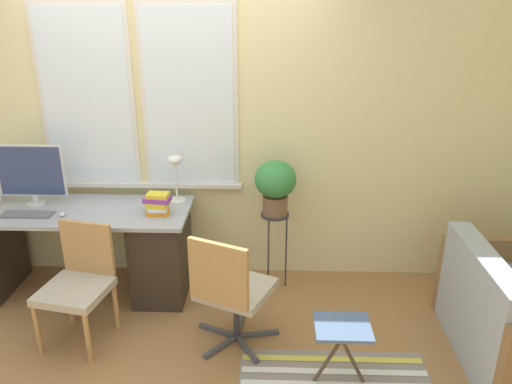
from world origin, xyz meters
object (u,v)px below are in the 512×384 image
folding_stool (342,332)px  desk_lamp (175,168)px  office_chair_swivel (231,289)px  plant_stand (275,225)px  keyboard (27,214)px  potted_plant (275,183)px  desk_chair_wooden (78,281)px  book_stack (158,204)px  mouse (63,214)px  monitor (31,173)px

folding_stool → desk_lamp: bearing=135.3°
office_chair_swivel → plant_stand: 0.85m
office_chair_swivel → plant_stand: office_chair_swivel is taller
keyboard → potted_plant: (1.92, 0.25, 0.19)m
desk_chair_wooden → office_chair_swivel: office_chair_swivel is taller
keyboard → potted_plant: potted_plant is taller
keyboard → folding_stool: size_ratio=0.89×
book_stack → office_chair_swivel: size_ratio=0.24×
folding_stool → book_stack: bearing=144.4°
mouse → folding_stool: mouse is taller
desk_lamp → plant_stand: size_ratio=0.58×
mouse → plant_stand: 1.67m
monitor → book_stack: monitor is taller
monitor → office_chair_swivel: 1.89m
desk_lamp → folding_stool: bearing=-44.7°
monitor → potted_plant: (1.94, 0.04, -0.08)m
desk_chair_wooden → office_chair_swivel: bearing=7.3°
monitor → desk_lamp: bearing=6.1°
desk_chair_wooden → monitor: bearing=141.2°
potted_plant → monitor: bearing=-178.8°
mouse → potted_plant: potted_plant is taller
mouse → potted_plant: 1.66m
desk_lamp → potted_plant: 0.82m
keyboard → desk_lamp: bearing=16.8°
office_chair_swivel → folding_stool: 0.80m
desk_lamp → office_chair_swivel: (0.51, -0.87, -0.58)m
monitor → mouse: size_ratio=8.22×
mouse → potted_plant: (1.63, 0.26, 0.18)m
plant_stand → potted_plant: bearing=9.5°
mouse → office_chair_swivel: 1.47m
book_stack → plant_stand: 0.96m
desk_lamp → office_chair_swivel: desk_lamp is taller
potted_plant → folding_stool: potted_plant is taller
office_chair_swivel → plant_stand: size_ratio=1.30×
office_chair_swivel → potted_plant: (0.30, 0.79, 0.49)m
keyboard → office_chair_swivel: office_chair_swivel is taller
plant_stand → desk_lamp: bearing=174.4°
keyboard → book_stack: 1.02m
keyboard → folding_stool: 2.53m
desk_lamp → desk_chair_wooden: 1.14m
desk_lamp → desk_chair_wooden: bearing=-126.3°
plant_stand → office_chair_swivel: bearing=-110.8°
monitor → desk_lamp: monitor is taller
keyboard → mouse: size_ratio=6.04×
keyboard → plant_stand: size_ratio=0.58×
desk_lamp → folding_stool: (1.23, -1.22, -0.65)m
monitor → potted_plant: monitor is taller
book_stack → potted_plant: potted_plant is taller
desk_lamp → desk_chair_wooden: (-0.58, -0.79, -0.58)m
keyboard → desk_chair_wooden: 0.76m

